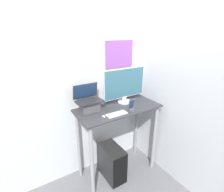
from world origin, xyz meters
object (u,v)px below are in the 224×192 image
mouse (104,117)px  computer_tower (112,162)px  monitor (125,86)px  keyboard (117,114)px  laptop (89,103)px  cell_phone (131,108)px

mouse → computer_tower: (0.18, 0.10, -0.83)m
monitor → computer_tower: size_ratio=1.31×
keyboard → computer_tower: size_ratio=0.53×
monitor → keyboard: (-0.30, -0.27, -0.23)m
keyboard → computer_tower: (0.01, 0.12, -0.83)m
laptop → mouse: bearing=-75.7°
cell_phone → laptop: bearing=148.1°
laptop → keyboard: laptop is taller
cell_phone → monitor: bearing=72.8°
monitor → keyboard: monitor is taller
mouse → cell_phone: cell_phone is taller
monitor → cell_phone: 0.35m
monitor → keyboard: bearing=-138.2°
monitor → keyboard: size_ratio=2.48×
laptop → monitor: bearing=-0.2°
monitor → cell_phone: bearing=-107.2°
laptop → computer_tower: size_ratio=0.67×
monitor → cell_phone: size_ratio=4.27×
laptop → cell_phone: 0.53m
monitor → cell_phone: (-0.09, -0.28, -0.20)m
cell_phone → mouse: bearing=176.2°
laptop → keyboard: size_ratio=1.26×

